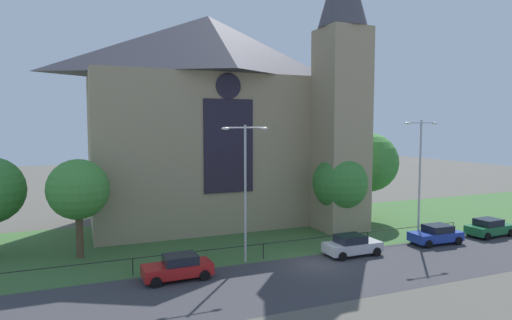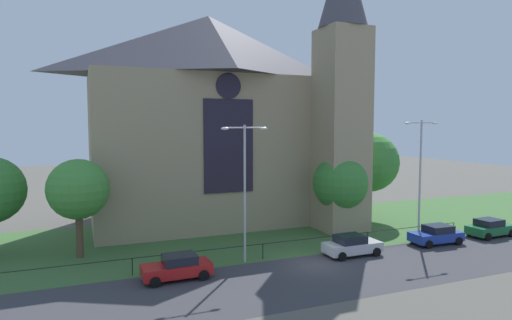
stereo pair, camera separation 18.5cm
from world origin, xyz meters
name	(u,v)px [view 1 (the left image)]	position (x,y,z in m)	size (l,w,h in m)	color
ground	(259,232)	(0.00, 10.00, 0.00)	(160.00, 160.00, 0.00)	#56544C
road_asphalt	(332,274)	(0.00, -2.00, 0.00)	(120.00, 8.00, 0.01)	#38383D
grass_verge	(268,237)	(0.00, 8.00, 0.00)	(120.00, 20.00, 0.01)	#3D6633
church_building	(218,117)	(-2.07, 15.45, 10.27)	(23.20, 16.20, 26.00)	tan
iron_railing	(263,245)	(-2.84, 2.50, 0.99)	(35.83, 0.07, 1.13)	black
tree_right_near	(340,183)	(6.70, 7.40, 4.36)	(4.91, 4.91, 6.83)	brown
tree_left_near	(78,190)	(-14.83, 7.88, 4.90)	(4.31, 4.31, 7.09)	brown
tree_right_far	(369,162)	(12.33, 10.84, 5.75)	(5.94, 5.94, 8.75)	#4C3823
streetlamp_near	(245,177)	(-4.24, 2.40, 5.92)	(3.37, 0.26, 9.49)	#B2B2B7
streetlamp_far	(420,166)	(11.08, 2.40, 6.14)	(3.37, 0.26, 9.89)	#B2B2B7
parked_car_red	(178,267)	(-9.28, 0.81, 0.74)	(4.25, 2.12, 1.51)	#B21919
parked_car_silver	(352,245)	(3.52, 0.91, 0.74)	(4.21, 2.04, 1.51)	#B7B7BC
parked_car_blue	(436,234)	(11.58, 0.96, 0.74)	(4.27, 2.16, 1.51)	#1E3899
parked_car_green	(489,227)	(17.63, 1.06, 0.74)	(4.28, 2.18, 1.51)	#196033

